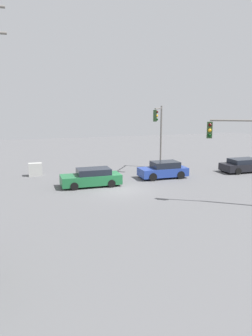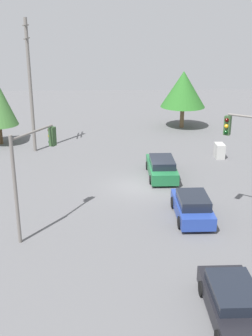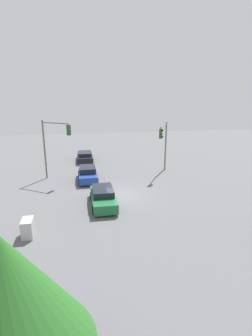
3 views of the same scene
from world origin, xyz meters
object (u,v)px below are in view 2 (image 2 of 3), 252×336
sedan_dark (234,303)px  traffic_signal_main (32,163)px  sedan_green (162,167)px  electrical_cabinet (219,151)px  sedan_blue (192,207)px

sedan_dark → traffic_signal_main: 11.91m
traffic_signal_main → sedan_green: bearing=-15.1°
traffic_signal_main → electrical_cabinet: traffic_signal_main is taller
sedan_blue → electrical_cabinet: sedan_blue is taller
traffic_signal_main → sedan_blue: bearing=-52.7°
sedan_green → sedan_blue: (-6.74, -0.97, 0.02)m
sedan_blue → sedan_dark: bearing=-90.0°
sedan_green → traffic_signal_main: size_ratio=0.83×
traffic_signal_main → electrical_cabinet: (12.13, -13.06, -3.34)m
sedan_dark → traffic_signal_main: traffic_signal_main is taller
traffic_signal_main → electrical_cabinet: 18.13m
sedan_green → sedan_dark: sedan_green is taller
sedan_green → traffic_signal_main: 11.61m
sedan_green → electrical_cabinet: 6.71m
sedan_green → sedan_blue: bearing=-81.8°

